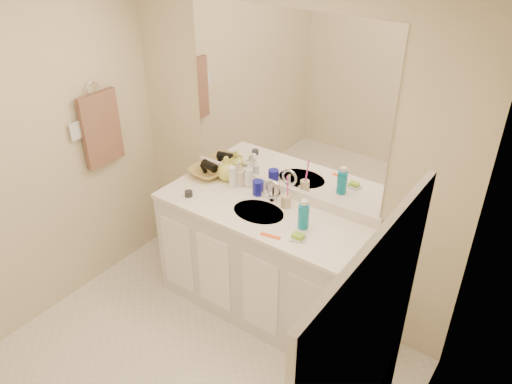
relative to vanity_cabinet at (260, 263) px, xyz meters
name	(u,v)px	position (x,y,z in m)	size (l,w,h in m)	color
wall_back	(283,153)	(0.00, 0.28, 0.77)	(2.60, 0.02, 2.40)	beige
wall_left	(0,175)	(-1.30, -1.02, 0.77)	(0.02, 2.60, 2.40)	beige
wall_right	(387,371)	(1.30, -1.02, 0.77)	(0.02, 2.60, 2.40)	beige
vanity_cabinet	(260,263)	(0.00, 0.00, 0.00)	(1.50, 0.55, 0.85)	silver
countertop	(260,212)	(0.00, 0.00, 0.44)	(1.52, 0.57, 0.03)	white
backsplash	(281,189)	(0.00, 0.26, 0.50)	(1.52, 0.03, 0.08)	white
sink_basin	(259,213)	(0.00, -0.02, 0.44)	(0.37, 0.37, 0.02)	#B7B1A0
faucet	(273,194)	(0.00, 0.16, 0.51)	(0.02, 0.02, 0.11)	silver
mirror	(285,104)	(0.00, 0.27, 1.14)	(1.48, 0.01, 1.20)	white
blue_mug	(258,188)	(-0.14, 0.16, 0.51)	(0.08, 0.08, 0.11)	#151694
tan_cup	(286,201)	(0.12, 0.14, 0.50)	(0.07, 0.07, 0.09)	#CCB78F
toothbrush	(288,189)	(0.13, 0.14, 0.60)	(0.01, 0.01, 0.21)	#F03FA8
mouthwash_bottle	(303,216)	(0.34, 0.00, 0.54)	(0.07, 0.07, 0.17)	#0D84A4
soap_dish	(298,238)	(0.38, -0.13, 0.46)	(0.10, 0.08, 0.01)	silver
green_soap	(298,236)	(0.38, -0.13, 0.48)	(0.07, 0.05, 0.03)	#8BC22F
orange_comb	(270,236)	(0.22, -0.21, 0.46)	(0.13, 0.03, 0.01)	#F7551A
dark_jar	(189,194)	(-0.52, -0.14, 0.47)	(0.06, 0.06, 0.04)	#232327
extra_white_bottle	(233,177)	(-0.34, 0.14, 0.54)	(0.05, 0.05, 0.17)	white
soap_bottle_white	(249,174)	(-0.26, 0.23, 0.55)	(0.08, 0.08, 0.20)	white
soap_bottle_cream	(239,173)	(-0.33, 0.20, 0.55)	(0.09, 0.09, 0.19)	beige
soap_bottle_yellow	(227,168)	(-0.45, 0.21, 0.55)	(0.15, 0.15, 0.19)	#D4D653
wicker_basket	(208,172)	(-0.60, 0.17, 0.49)	(0.27, 0.27, 0.07)	#A88B43
hair_dryer	(210,166)	(-0.58, 0.17, 0.54)	(0.07, 0.07, 0.13)	black
towel_ring	(93,89)	(-1.27, -0.25, 1.12)	(0.11, 0.11, 0.01)	silver
hand_towel	(101,129)	(-1.25, -0.25, 0.82)	(0.04, 0.32, 0.55)	brown
switch_plate	(75,131)	(-1.27, -0.45, 0.88)	(0.01, 0.09, 0.13)	silver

